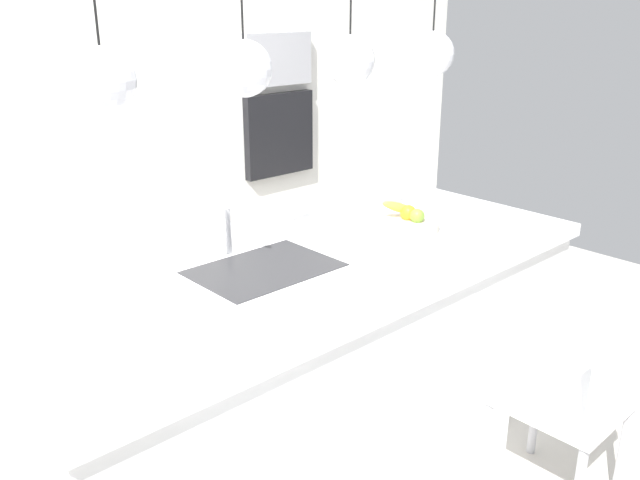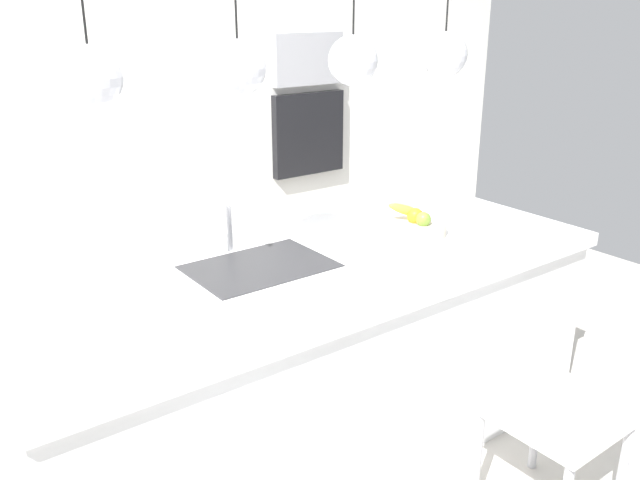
{
  "view_description": "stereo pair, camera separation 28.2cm",
  "coord_description": "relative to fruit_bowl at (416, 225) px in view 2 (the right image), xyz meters",
  "views": [
    {
      "loc": [
        -1.7,
        -1.96,
        1.89
      ],
      "look_at": [
        0.1,
        0.0,
        0.94
      ],
      "focal_mm": 37.3,
      "sensor_mm": 36.0,
      "label": 1
    },
    {
      "loc": [
        -1.48,
        -2.14,
        1.89
      ],
      "look_at": [
        0.1,
        0.0,
        0.94
      ],
      "focal_mm": 37.3,
      "sensor_mm": 36.0,
      "label": 2
    }
  ],
  "objects": [
    {
      "name": "floor",
      "position": [
        -0.58,
        0.08,
        -0.93
      ],
      "size": [
        6.6,
        6.6,
        0.0
      ],
      "primitive_type": "plane",
      "color": "#BCB7AD",
      "rests_on": "ground"
    },
    {
      "name": "back_wall",
      "position": [
        -0.58,
        1.73,
        0.37
      ],
      "size": [
        6.0,
        0.1,
        2.6
      ],
      "primitive_type": "cube",
      "color": "silver",
      "rests_on": "ground"
    },
    {
      "name": "kitchen_island",
      "position": [
        -0.58,
        0.08,
        -0.48
      ],
      "size": [
        2.55,
        1.16,
        0.89
      ],
      "color": "white",
      "rests_on": "ground"
    },
    {
      "name": "sink_basin",
      "position": [
        -0.78,
        0.08,
        -0.05
      ],
      "size": [
        0.56,
        0.4,
        0.02
      ],
      "primitive_type": "cube",
      "color": "#2D2D30",
      "rests_on": "kitchen_island"
    },
    {
      "name": "faucet",
      "position": [
        -0.78,
        0.3,
        0.1
      ],
      "size": [
        0.02,
        0.17,
        0.22
      ],
      "color": "silver",
      "rests_on": "kitchen_island"
    },
    {
      "name": "fruit_bowl",
      "position": [
        0.0,
        0.0,
        0.0
      ],
      "size": [
        0.27,
        0.27,
        0.16
      ],
      "color": "beige",
      "rests_on": "kitchen_island"
    },
    {
      "name": "microwave",
      "position": [
        0.58,
        1.66,
        0.61
      ],
      "size": [
        0.54,
        0.08,
        0.34
      ],
      "primitive_type": "cube",
      "color": "#9E9EA3",
      "rests_on": "back_wall"
    },
    {
      "name": "oven",
      "position": [
        0.58,
        1.66,
        0.11
      ],
      "size": [
        0.56,
        0.08,
        0.56
      ],
      "primitive_type": "cube",
      "color": "black",
      "rests_on": "back_wall"
    },
    {
      "name": "chair_middle",
      "position": [
        -0.1,
        -0.95,
        -0.41
      ],
      "size": [
        0.45,
        0.45,
        0.93
      ],
      "color": "white",
      "rests_on": "ground"
    },
    {
      "name": "pendant_light_left",
      "position": [
        -1.38,
        0.08,
        0.74
      ],
      "size": [
        0.2,
        0.2,
        0.8
      ],
      "color": "silver"
    },
    {
      "name": "pendant_light_center_left",
      "position": [
        -0.85,
        0.08,
        0.74
      ],
      "size": [
        0.2,
        0.2,
        0.8
      ],
      "color": "silver"
    },
    {
      "name": "pendant_light_center_right",
      "position": [
        -0.32,
        0.08,
        0.74
      ],
      "size": [
        0.2,
        0.2,
        0.8
      ],
      "color": "silver"
    },
    {
      "name": "pendant_light_right",
      "position": [
        0.21,
        0.08,
        0.74
      ],
      "size": [
        0.2,
        0.2,
        0.8
      ],
      "color": "silver"
    }
  ]
}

